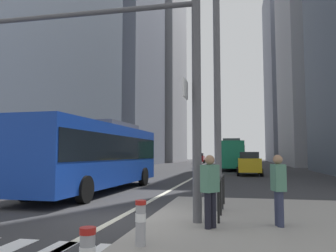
{
  "coord_description": "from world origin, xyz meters",
  "views": [
    {
      "loc": [
        3.26,
        -8.75,
        1.78
      ],
      "look_at": [
        -4.25,
        27.32,
        4.88
      ],
      "focal_mm": 35.61,
      "sensor_mm": 36.0,
      "label": 1
    }
  ],
  "objects_px": {
    "car_oncoming_mid": "(200,158)",
    "car_receding_near": "(249,163)",
    "bollard_left": "(141,220)",
    "city_bus_red_distant": "(233,154)",
    "pedestrian_waiting": "(278,187)",
    "street_lamp_post": "(217,36)",
    "traffic_signal_gantry": "(107,63)",
    "city_bus_red_receding": "(232,153)",
    "sedan_white_oncoming": "(10,171)",
    "city_bus_blue_oncoming": "(97,153)",
    "pedestrian_walking": "(210,188)"
  },
  "relations": [
    {
      "from": "pedestrian_waiting",
      "to": "car_oncoming_mid",
      "type": "bearing_deg",
      "value": 98.15
    },
    {
      "from": "sedan_white_oncoming",
      "to": "city_bus_red_receding",
      "type": "bearing_deg",
      "value": 68.34
    },
    {
      "from": "bollard_left",
      "to": "pedestrian_walking",
      "type": "bearing_deg",
      "value": 56.4
    },
    {
      "from": "city_bus_red_distant",
      "to": "street_lamp_post",
      "type": "xyz_separation_m",
      "value": [
        0.14,
        -46.24,
        3.45
      ]
    },
    {
      "from": "sedan_white_oncoming",
      "to": "pedestrian_waiting",
      "type": "distance_m",
      "value": 12.78
    },
    {
      "from": "pedestrian_waiting",
      "to": "city_bus_red_receding",
      "type": "bearing_deg",
      "value": 92.85
    },
    {
      "from": "city_bus_blue_oncoming",
      "to": "city_bus_red_receding",
      "type": "relative_size",
      "value": 1.02
    },
    {
      "from": "sedan_white_oncoming",
      "to": "pedestrian_walking",
      "type": "relative_size",
      "value": 2.72
    },
    {
      "from": "city_bus_red_receding",
      "to": "traffic_signal_gantry",
      "type": "xyz_separation_m",
      "value": [
        -2.69,
        -30.59,
        2.32
      ]
    },
    {
      "from": "street_lamp_post",
      "to": "traffic_signal_gantry",
      "type": "bearing_deg",
      "value": -147.74
    },
    {
      "from": "city_bus_red_distant",
      "to": "traffic_signal_gantry",
      "type": "bearing_deg",
      "value": -93.12
    },
    {
      "from": "traffic_signal_gantry",
      "to": "street_lamp_post",
      "type": "height_order",
      "value": "street_lamp_post"
    },
    {
      "from": "traffic_signal_gantry",
      "to": "bollard_left",
      "type": "bearing_deg",
      "value": -54.14
    },
    {
      "from": "city_bus_red_distant",
      "to": "car_receding_near",
      "type": "height_order",
      "value": "city_bus_red_distant"
    },
    {
      "from": "city_bus_red_receding",
      "to": "car_receding_near",
      "type": "height_order",
      "value": "city_bus_red_receding"
    },
    {
      "from": "sedan_white_oncoming",
      "to": "pedestrian_walking",
      "type": "xyz_separation_m",
      "value": [
        9.84,
        -6.4,
        0.04
      ]
    },
    {
      "from": "city_bus_blue_oncoming",
      "to": "city_bus_red_receding",
      "type": "height_order",
      "value": "same"
    },
    {
      "from": "city_bus_red_distant",
      "to": "pedestrian_waiting",
      "type": "distance_m",
      "value": 48.03
    },
    {
      "from": "city_bus_red_receding",
      "to": "bollard_left",
      "type": "relative_size",
      "value": 13.52
    },
    {
      "from": "car_receding_near",
      "to": "bollard_left",
      "type": "distance_m",
      "value": 23.2
    },
    {
      "from": "sedan_white_oncoming",
      "to": "pedestrian_waiting",
      "type": "relative_size",
      "value": 2.71
    },
    {
      "from": "city_bus_blue_oncoming",
      "to": "car_receding_near",
      "type": "distance_m",
      "value": 15.91
    },
    {
      "from": "sedan_white_oncoming",
      "to": "bollard_left",
      "type": "bearing_deg",
      "value": -42.71
    },
    {
      "from": "city_bus_blue_oncoming",
      "to": "car_oncoming_mid",
      "type": "distance_m",
      "value": 49.52
    },
    {
      "from": "sedan_white_oncoming",
      "to": "pedestrian_walking",
      "type": "height_order",
      "value": "sedan_white_oncoming"
    },
    {
      "from": "pedestrian_waiting",
      "to": "traffic_signal_gantry",
      "type": "bearing_deg",
      "value": 179.66
    },
    {
      "from": "bollard_left",
      "to": "car_oncoming_mid",
      "type": "bearing_deg",
      "value": 95.33
    },
    {
      "from": "city_bus_red_receding",
      "to": "pedestrian_waiting",
      "type": "xyz_separation_m",
      "value": [
        1.53,
        -30.61,
        -0.8
      ]
    },
    {
      "from": "city_bus_red_distant",
      "to": "pedestrian_waiting",
      "type": "relative_size",
      "value": 6.71
    },
    {
      "from": "pedestrian_walking",
      "to": "street_lamp_post",
      "type": "bearing_deg",
      "value": 88.61
    },
    {
      "from": "traffic_signal_gantry",
      "to": "city_bus_red_distant",
      "type": "bearing_deg",
      "value": 86.88
    },
    {
      "from": "traffic_signal_gantry",
      "to": "pedestrian_walking",
      "type": "relative_size",
      "value": 4.33
    },
    {
      "from": "city_bus_blue_oncoming",
      "to": "car_oncoming_mid",
      "type": "relative_size",
      "value": 2.69
    },
    {
      "from": "street_lamp_post",
      "to": "pedestrian_walking",
      "type": "height_order",
      "value": "street_lamp_post"
    },
    {
      "from": "street_lamp_post",
      "to": "pedestrian_waiting",
      "type": "height_order",
      "value": "street_lamp_post"
    },
    {
      "from": "sedan_white_oncoming",
      "to": "car_oncoming_mid",
      "type": "relative_size",
      "value": 1.06
    },
    {
      "from": "sedan_white_oncoming",
      "to": "traffic_signal_gantry",
      "type": "distance_m",
      "value": 9.76
    },
    {
      "from": "city_bus_red_distant",
      "to": "city_bus_red_receding",
      "type": "bearing_deg",
      "value": -89.78
    },
    {
      "from": "city_bus_blue_oncoming",
      "to": "street_lamp_post",
      "type": "bearing_deg",
      "value": -40.28
    },
    {
      "from": "car_oncoming_mid",
      "to": "car_receding_near",
      "type": "xyz_separation_m",
      "value": [
        8.1,
        -35.47,
        0.0
      ]
    },
    {
      "from": "city_bus_red_distant",
      "to": "car_receding_near",
      "type": "distance_m",
      "value": 27.2
    },
    {
      "from": "city_bus_blue_oncoming",
      "to": "city_bus_red_receding",
      "type": "bearing_deg",
      "value": 76.08
    },
    {
      "from": "city_bus_red_distant",
      "to": "bollard_left",
      "type": "height_order",
      "value": "city_bus_red_distant"
    },
    {
      "from": "car_oncoming_mid",
      "to": "car_receding_near",
      "type": "bearing_deg",
      "value": -77.14
    },
    {
      "from": "street_lamp_post",
      "to": "sedan_white_oncoming",
      "type": "bearing_deg",
      "value": 157.43
    },
    {
      "from": "city_bus_red_distant",
      "to": "pedestrian_waiting",
      "type": "height_order",
      "value": "city_bus_red_distant"
    },
    {
      "from": "sedan_white_oncoming",
      "to": "city_bus_red_distant",
      "type": "bearing_deg",
      "value": 76.96
    },
    {
      "from": "car_receding_near",
      "to": "traffic_signal_gantry",
      "type": "height_order",
      "value": "traffic_signal_gantry"
    },
    {
      "from": "car_oncoming_mid",
      "to": "street_lamp_post",
      "type": "distance_m",
      "value": 55.13
    },
    {
      "from": "car_receding_near",
      "to": "sedan_white_oncoming",
      "type": "bearing_deg",
      "value": -127.2
    }
  ]
}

